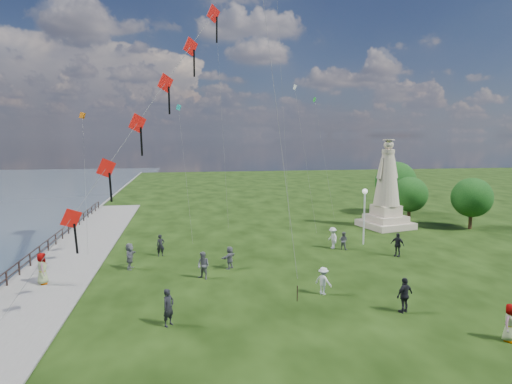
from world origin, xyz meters
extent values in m
cube|color=slate|center=(-16.50, 10.00, -0.20)|extent=(0.30, 160.00, 0.60)
cube|color=slate|center=(-14.00, 8.00, 0.05)|extent=(5.00, 60.00, 0.10)
cylinder|color=black|center=(-16.30, 8.00, 0.50)|extent=(0.11, 0.11, 1.00)
cylinder|color=black|center=(-16.30, 10.00, 0.50)|extent=(0.11, 0.11, 1.00)
cylinder|color=black|center=(-16.30, 12.00, 0.50)|extent=(0.11, 0.11, 1.00)
cylinder|color=black|center=(-16.30, 14.00, 0.50)|extent=(0.11, 0.11, 1.00)
cylinder|color=black|center=(-16.30, 16.00, 0.50)|extent=(0.11, 0.11, 1.00)
cylinder|color=black|center=(-16.30, 18.00, 0.50)|extent=(0.11, 0.11, 1.00)
cylinder|color=black|center=(-16.30, 20.00, 0.50)|extent=(0.11, 0.11, 1.00)
cylinder|color=black|center=(-16.30, 22.00, 0.50)|extent=(0.11, 0.11, 1.00)
cylinder|color=black|center=(-16.30, 24.00, 0.50)|extent=(0.11, 0.11, 1.00)
cylinder|color=black|center=(-16.30, 26.00, 0.50)|extent=(0.11, 0.11, 1.00)
cylinder|color=black|center=(-16.30, 28.00, 0.50)|extent=(0.11, 0.11, 1.00)
cylinder|color=black|center=(-16.30, 30.00, 0.50)|extent=(0.11, 0.11, 1.00)
cylinder|color=black|center=(-16.30, 32.00, 0.50)|extent=(0.11, 0.11, 1.00)
cylinder|color=black|center=(-16.30, 34.00, 0.50)|extent=(0.11, 0.11, 1.00)
cylinder|color=black|center=(-16.30, 36.00, 0.50)|extent=(0.11, 0.11, 1.00)
cube|color=black|center=(-16.30, 10.00, 0.98)|extent=(0.06, 52.00, 0.06)
cube|color=black|center=(-16.30, 10.00, 0.55)|extent=(0.06, 52.00, 0.06)
cube|color=tan|center=(14.18, 20.35, 0.31)|extent=(5.20, 5.20, 0.62)
cube|color=tan|center=(14.18, 20.35, 0.92)|extent=(3.97, 3.97, 0.62)
cube|color=tan|center=(14.18, 20.35, 1.74)|extent=(2.73, 2.73, 1.03)
cylinder|color=tan|center=(14.18, 20.35, 7.59)|extent=(1.49, 1.49, 0.41)
sphere|color=tan|center=(14.18, 20.35, 8.23)|extent=(0.94, 0.94, 0.94)
cylinder|color=tan|center=(14.18, 20.35, 8.72)|extent=(1.13, 1.13, 0.10)
cylinder|color=silver|center=(9.22, 14.26, 2.20)|extent=(0.13, 0.13, 4.39)
sphere|color=white|center=(9.22, 14.26, 4.52)|extent=(0.44, 0.44, 0.44)
cylinder|color=#382314|center=(17.75, 22.28, 0.92)|extent=(0.36, 0.36, 1.85)
sphere|color=black|center=(17.75, 22.28, 3.00)|extent=(3.70, 3.70, 3.70)
cylinder|color=#382314|center=(22.08, 18.31, 0.96)|extent=(0.36, 0.36, 1.93)
sphere|color=black|center=(22.08, 18.31, 3.13)|extent=(3.85, 3.85, 3.85)
cylinder|color=#382314|center=(18.50, 26.92, 1.17)|extent=(0.36, 0.36, 2.34)
sphere|color=black|center=(18.50, 26.92, 3.80)|extent=(4.68, 4.68, 4.68)
imported|color=black|center=(-6.41, 1.03, 0.92)|extent=(0.77, 0.80, 1.84)
imported|color=#595960|center=(-4.48, 7.60, 0.88)|extent=(1.00, 0.97, 1.77)
imported|color=silver|center=(2.25, 3.80, 0.80)|extent=(1.09, 1.13, 1.61)
imported|color=black|center=(5.60, 0.66, 0.93)|extent=(1.23, 0.93, 1.87)
imported|color=#595960|center=(8.67, -3.00, 0.86)|extent=(0.98, 0.83, 1.71)
imported|color=#595960|center=(-9.38, 10.49, 0.91)|extent=(0.86, 1.75, 1.83)
imported|color=black|center=(-7.48, 13.42, 0.83)|extent=(0.69, 0.53, 1.66)
imported|color=#595960|center=(6.95, 12.99, 0.73)|extent=(0.82, 0.80, 1.45)
imported|color=silver|center=(6.22, 13.46, 0.87)|extent=(0.78, 1.21, 1.74)
imported|color=black|center=(10.28, 10.43, 0.91)|extent=(1.07, 1.18, 1.82)
imported|color=#595960|center=(-14.23, 7.97, 0.97)|extent=(0.81, 1.07, 1.95)
imported|color=#595960|center=(-2.60, 9.47, 0.79)|extent=(1.43, 1.52, 1.58)
cube|color=red|center=(-10.73, 1.52, 5.32)|extent=(0.87, 0.64, 1.03)
cube|color=black|center=(-10.55, 1.42, 4.37)|extent=(0.10, 0.28, 1.48)
cube|color=red|center=(-9.30, 2.82, 7.54)|extent=(0.87, 0.64, 1.03)
cube|color=black|center=(-9.12, 2.72, 6.59)|extent=(0.10, 0.28, 1.48)
cube|color=red|center=(-7.88, 4.11, 9.76)|extent=(0.87, 0.64, 1.03)
cube|color=black|center=(-7.70, 4.01, 8.81)|extent=(0.10, 0.28, 1.48)
cube|color=red|center=(-6.45, 5.41, 11.98)|extent=(0.87, 0.64, 1.03)
cube|color=black|center=(-6.27, 5.31, 11.03)|extent=(0.10, 0.28, 1.48)
cube|color=red|center=(-5.03, 6.70, 14.20)|extent=(0.87, 0.64, 1.03)
cube|color=black|center=(-4.85, 6.60, 13.25)|extent=(0.10, 0.28, 1.48)
cube|color=red|center=(-3.60, 8.00, 16.42)|extent=(0.87, 0.64, 1.03)
cube|color=black|center=(-3.42, 7.90, 15.47)|extent=(0.10, 0.28, 1.48)
cylinder|color=black|center=(0.50, 3.00, 0.45)|extent=(0.06, 0.06, 0.90)
cube|color=teal|center=(-6.00, 21.60, 11.70)|extent=(0.51, 0.39, 0.57)
cylinder|color=#595959|center=(-5.50, 19.10, 5.88)|extent=(1.02, 5.02, 11.66)
cube|color=silver|center=(5.56, 23.85, 13.96)|extent=(0.51, 0.39, 0.57)
cylinder|color=#595959|center=(6.06, 21.35, 7.01)|extent=(1.02, 5.02, 13.92)
cylinder|color=#595959|center=(-1.91, 24.88, 14.42)|extent=(1.02, 5.02, 28.73)
cube|color=green|center=(9.53, 30.06, 13.30)|extent=(0.51, 0.39, 0.57)
cylinder|color=#595959|center=(10.03, 27.56, 6.68)|extent=(1.02, 5.02, 13.26)
cube|color=#D8630E|center=(-13.94, 19.23, 10.80)|extent=(0.51, 0.39, 0.57)
cylinder|color=#595959|center=(-13.44, 16.73, 5.42)|extent=(1.02, 5.02, 10.75)
cylinder|color=#595959|center=(3.81, 22.72, 16.40)|extent=(1.02, 5.02, 32.71)
camera|label=1|loc=(-5.43, -19.03, 9.12)|focal=30.00mm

